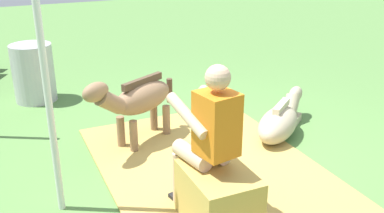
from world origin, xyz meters
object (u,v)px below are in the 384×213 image
at_px(person_seated, 208,134).
at_px(pony_lying, 280,121).
at_px(tent_pole_left, 46,81).
at_px(hay_bale, 218,199).
at_px(pony_standing, 138,100).
at_px(water_barrel, 34,73).

distance_m(person_seated, pony_lying, 1.96).
xyz_separation_m(person_seated, tent_pole_left, (0.61, 1.14, 0.43)).
xyz_separation_m(hay_bale, pony_standing, (1.73, 0.13, 0.29)).
bearing_deg(hay_bale, pony_standing, 4.20).
height_order(person_seated, tent_pole_left, tent_pole_left).
xyz_separation_m(pony_lying, tent_pole_left, (-0.48, 2.66, 1.01)).
relative_size(person_seated, pony_lying, 1.14).
relative_size(pony_standing, water_barrel, 1.47).
height_order(pony_lying, tent_pole_left, tent_pole_left).
bearing_deg(hay_bale, tent_pole_left, 56.17).
distance_m(hay_bale, pony_lying, 1.95).
distance_m(pony_standing, water_barrel, 2.20).
height_order(pony_standing, tent_pole_left, tent_pole_left).
bearing_deg(pony_lying, person_seated, 125.79).
bearing_deg(tent_pole_left, hay_bale, -123.83).
height_order(pony_standing, pony_lying, pony_standing).
distance_m(person_seated, pony_standing, 1.59).
bearing_deg(tent_pole_left, pony_standing, -47.38).
height_order(person_seated, pony_lying, person_seated).
relative_size(pony_lying, water_barrel, 1.46).
xyz_separation_m(hay_bale, tent_pole_left, (0.78, 1.16, 0.95)).
height_order(person_seated, pony_standing, person_seated).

